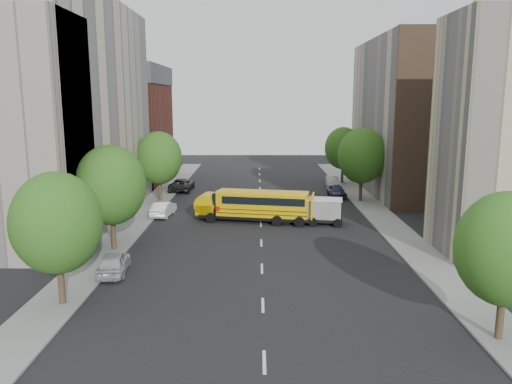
{
  "coord_description": "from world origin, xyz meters",
  "views": [
    {
      "loc": [
        -0.29,
        -39.74,
        11.17
      ],
      "look_at": [
        -0.43,
        2.0,
        3.33
      ],
      "focal_mm": 35.0,
      "sensor_mm": 36.0,
      "label": 1
    }
  ],
  "objects_px": {
    "street_tree_0": "(57,223)",
    "street_tree_5": "(343,148)",
    "safari_truck": "(312,210)",
    "parked_car_0": "(114,263)",
    "street_tree_4": "(362,156)",
    "parked_car_4": "(337,191)",
    "street_tree_2": "(159,158)",
    "street_tree_3": "(507,249)",
    "parked_car_2": "(182,184)",
    "street_tree_1": "(111,185)",
    "school_bus": "(254,204)",
    "parked_car_1": "(163,209)",
    "parked_car_5": "(332,182)"
  },
  "relations": [
    {
      "from": "street_tree_4",
      "to": "parked_car_0",
      "type": "distance_m",
      "value": 31.15
    },
    {
      "from": "street_tree_2",
      "to": "street_tree_3",
      "type": "distance_m",
      "value": 38.83
    },
    {
      "from": "street_tree_1",
      "to": "school_bus",
      "type": "height_order",
      "value": "street_tree_1"
    },
    {
      "from": "parked_car_2",
      "to": "street_tree_5",
      "type": "bearing_deg",
      "value": -163.75
    },
    {
      "from": "street_tree_4",
      "to": "parked_car_0",
      "type": "relative_size",
      "value": 1.89
    },
    {
      "from": "street_tree_1",
      "to": "street_tree_4",
      "type": "height_order",
      "value": "street_tree_4"
    },
    {
      "from": "parked_car_0",
      "to": "street_tree_0",
      "type": "bearing_deg",
      "value": 68.63
    },
    {
      "from": "school_bus",
      "to": "parked_car_4",
      "type": "relative_size",
      "value": 2.56
    },
    {
      "from": "safari_truck",
      "to": "parked_car_2",
      "type": "relative_size",
      "value": 1.04
    },
    {
      "from": "street_tree_5",
      "to": "safari_truck",
      "type": "bearing_deg",
      "value": -106.26
    },
    {
      "from": "parked_car_2",
      "to": "parked_car_4",
      "type": "height_order",
      "value": "parked_car_2"
    },
    {
      "from": "street_tree_0",
      "to": "street_tree_3",
      "type": "relative_size",
      "value": 1.04
    },
    {
      "from": "street_tree_1",
      "to": "street_tree_4",
      "type": "bearing_deg",
      "value": 39.29
    },
    {
      "from": "street_tree_5",
      "to": "school_bus",
      "type": "bearing_deg",
      "value": -118.89
    },
    {
      "from": "street_tree_2",
      "to": "school_bus",
      "type": "bearing_deg",
      "value": -40.97
    },
    {
      "from": "street_tree_1",
      "to": "street_tree_5",
      "type": "height_order",
      "value": "street_tree_1"
    },
    {
      "from": "street_tree_2",
      "to": "parked_car_5",
      "type": "bearing_deg",
      "value": 24.01
    },
    {
      "from": "street_tree_4",
      "to": "parked_car_2",
      "type": "height_order",
      "value": "street_tree_4"
    },
    {
      "from": "street_tree_3",
      "to": "parked_car_1",
      "type": "bearing_deg",
      "value": 129.01
    },
    {
      "from": "street_tree_2",
      "to": "parked_car_0",
      "type": "relative_size",
      "value": 1.79
    },
    {
      "from": "street_tree_0",
      "to": "parked_car_1",
      "type": "distance_m",
      "value": 21.58
    },
    {
      "from": "street_tree_1",
      "to": "street_tree_3",
      "type": "xyz_separation_m",
      "value": [
        22.0,
        -14.0,
        -0.5
      ]
    },
    {
      "from": "street_tree_0",
      "to": "street_tree_2",
      "type": "relative_size",
      "value": 0.96
    },
    {
      "from": "street_tree_5",
      "to": "parked_car_1",
      "type": "xyz_separation_m",
      "value": [
        -20.38,
        -18.84,
        -3.99
      ]
    },
    {
      "from": "street_tree_1",
      "to": "parked_car_0",
      "type": "bearing_deg",
      "value": -74.24
    },
    {
      "from": "parked_car_0",
      "to": "safari_truck",
      "type": "bearing_deg",
      "value": -143.23
    },
    {
      "from": "street_tree_0",
      "to": "street_tree_2",
      "type": "xyz_separation_m",
      "value": [
        0.0,
        28.0,
        0.19
      ]
    },
    {
      "from": "safari_truck",
      "to": "parked_car_5",
      "type": "xyz_separation_m",
      "value": [
        4.56,
        18.86,
        -0.56
      ]
    },
    {
      "from": "street_tree_2",
      "to": "parked_car_1",
      "type": "bearing_deg",
      "value": -76.71
    },
    {
      "from": "street_tree_3",
      "to": "parked_car_2",
      "type": "bearing_deg",
      "value": 118.11
    },
    {
      "from": "street_tree_3",
      "to": "parked_car_4",
      "type": "xyz_separation_m",
      "value": [
        -2.2,
        34.56,
        -3.75
      ]
    },
    {
      "from": "street_tree_5",
      "to": "school_bus",
      "type": "distance_m",
      "value": 24.21
    },
    {
      "from": "street_tree_0",
      "to": "parked_car_5",
      "type": "bearing_deg",
      "value": 61.39
    },
    {
      "from": "street_tree_2",
      "to": "street_tree_5",
      "type": "relative_size",
      "value": 1.03
    },
    {
      "from": "parked_car_0",
      "to": "parked_car_2",
      "type": "xyz_separation_m",
      "value": [
        0.0,
        29.53,
        0.04
      ]
    },
    {
      "from": "parked_car_1",
      "to": "parked_car_5",
      "type": "xyz_separation_m",
      "value": [
        18.56,
        15.83,
        -0.02
      ]
    },
    {
      "from": "street_tree_1",
      "to": "street_tree_4",
      "type": "relative_size",
      "value": 0.98
    },
    {
      "from": "street_tree_0",
      "to": "parked_car_0",
      "type": "xyz_separation_m",
      "value": [
        1.4,
        5.04,
        -3.91
      ]
    },
    {
      "from": "parked_car_0",
      "to": "parked_car_5",
      "type": "xyz_separation_m",
      "value": [
        18.78,
        31.95,
        -0.04
      ]
    },
    {
      "from": "street_tree_0",
      "to": "street_tree_5",
      "type": "relative_size",
      "value": 0.99
    },
    {
      "from": "safari_truck",
      "to": "parked_car_0",
      "type": "height_order",
      "value": "safari_truck"
    },
    {
      "from": "parked_car_2",
      "to": "parked_car_5",
      "type": "xyz_separation_m",
      "value": [
        18.78,
        2.42,
        -0.08
      ]
    },
    {
      "from": "street_tree_4",
      "to": "parked_car_4",
      "type": "relative_size",
      "value": 1.96
    },
    {
      "from": "street_tree_0",
      "to": "school_bus",
      "type": "bearing_deg",
      "value": 61.28
    },
    {
      "from": "street_tree_5",
      "to": "parked_car_5",
      "type": "relative_size",
      "value": 1.78
    },
    {
      "from": "street_tree_3",
      "to": "parked_car_0",
      "type": "relative_size",
      "value": 1.66
    },
    {
      "from": "street_tree_0",
      "to": "street_tree_4",
      "type": "distance_m",
      "value": 35.61
    },
    {
      "from": "parked_car_1",
      "to": "street_tree_2",
      "type": "bearing_deg",
      "value": -71.09
    },
    {
      "from": "street_tree_0",
      "to": "street_tree_3",
      "type": "distance_m",
      "value": 22.36
    },
    {
      "from": "street_tree_2",
      "to": "parked_car_1",
      "type": "xyz_separation_m",
      "value": [
        1.62,
        -6.84,
        -4.11
      ]
    }
  ]
}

